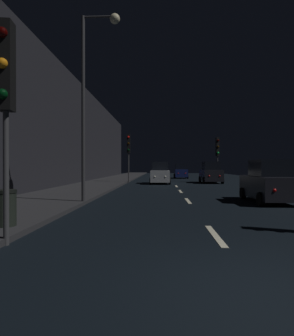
# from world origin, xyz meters

# --- Properties ---
(ground) EXTENTS (26.02, 84.00, 0.02)m
(ground) POSITION_xyz_m (0.00, 24.50, -0.01)
(ground) COLOR black
(sidewalk_left) EXTENTS (4.40, 84.00, 0.15)m
(sidewalk_left) POSITION_xyz_m (-6.81, 24.50, 0.07)
(sidewalk_left) COLOR #28282B
(sidewalk_left) RESTS_ON ground
(building_facade_left) EXTENTS (0.80, 63.00, 9.71)m
(building_facade_left) POSITION_xyz_m (-9.41, 21.00, 4.86)
(building_facade_left) COLOR black
(building_facade_left) RESTS_ON ground
(lane_centerline) EXTENTS (0.16, 19.50, 0.01)m
(lane_centerline) POSITION_xyz_m (0.00, 12.17, 0.01)
(lane_centerline) COLOR beige
(lane_centerline) RESTS_ON ground
(traffic_light_near_left) EXTENTS (0.35, 0.48, 4.76)m
(traffic_light_near_left) POSITION_xyz_m (-4.61, 1.89, 3.45)
(traffic_light_near_left) COLOR #38383A
(traffic_light_near_left) RESTS_ON ground
(traffic_light_far_left) EXTENTS (0.31, 0.46, 4.89)m
(traffic_light_far_left) POSITION_xyz_m (-4.51, 24.84, 3.55)
(traffic_light_far_left) COLOR #38383A
(traffic_light_far_left) RESTS_ON ground
(traffic_light_far_right) EXTENTS (0.35, 0.48, 4.63)m
(traffic_light_far_right) POSITION_xyz_m (4.52, 26.07, 3.34)
(traffic_light_far_right) COLOR #38383A
(traffic_light_far_right) RESTS_ON ground
(streetlamp_overhead) EXTENTS (1.70, 0.44, 8.32)m
(streetlamp_overhead) POSITION_xyz_m (-4.30, 8.50, 5.40)
(streetlamp_overhead) COLOR #2D2D30
(streetlamp_overhead) RESTS_ON ground
(trash_bin_curbside) EXTENTS (0.55, 0.55, 0.93)m
(trash_bin_curbside) POSITION_xyz_m (-5.30, 3.15, 0.62)
(trash_bin_curbside) COLOR black
(trash_bin_curbside) RESTS_ON sidewalk_left
(car_approaching_headlights) EXTENTS (1.92, 4.16, 2.09)m
(car_approaching_headlights) POSITION_xyz_m (-1.37, 23.92, 0.96)
(car_approaching_headlights) COLOR #A5A8AD
(car_approaching_headlights) RESTS_ON ground
(car_parked_right_far) EXTENTS (1.97, 4.26, 2.14)m
(car_parked_right_far) POSITION_xyz_m (3.71, 25.40, 0.98)
(car_parked_right_far) COLOR black
(car_parked_right_far) RESTS_ON ground
(car_parked_right_near) EXTENTS (1.82, 3.93, 1.98)m
(car_parked_right_near) POSITION_xyz_m (3.71, 9.69, 0.91)
(car_parked_right_near) COLOR black
(car_parked_right_near) RESTS_ON ground
(car_distant_taillights) EXTENTS (1.85, 4.01, 2.02)m
(car_distant_taillights) POSITION_xyz_m (1.50, 36.71, 0.92)
(car_distant_taillights) COLOR #141E51
(car_distant_taillights) RESTS_ON ground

